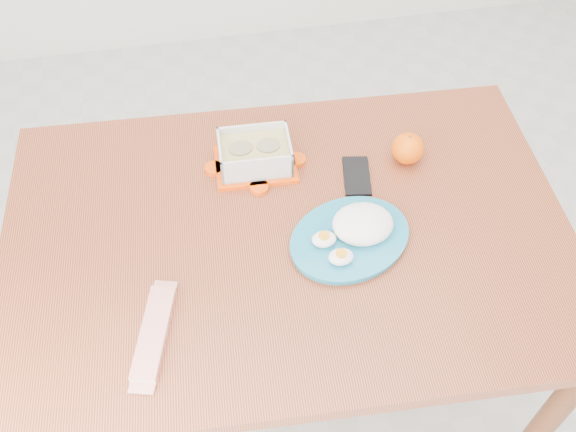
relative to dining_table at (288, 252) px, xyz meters
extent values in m
plane|color=#B7B7B2|center=(0.18, 0.12, -0.67)|extent=(3.50, 3.50, 0.00)
cube|color=#9C4A2C|center=(0.00, 0.00, 0.06)|extent=(1.42, 0.98, 0.04)
cylinder|color=brown|center=(0.61, -0.43, -0.31)|extent=(0.06, 0.06, 0.71)
cylinder|color=brown|center=(-0.61, 0.43, -0.31)|extent=(0.06, 0.06, 0.71)
cylinder|color=brown|center=(0.65, 0.37, -0.31)|extent=(0.06, 0.06, 0.71)
cube|color=#FF4907|center=(-0.04, 0.23, 0.09)|extent=(0.21, 0.17, 0.01)
cube|color=silver|center=(-0.04, 0.23, 0.13)|extent=(0.19, 0.14, 0.08)
cube|color=tan|center=(-0.04, 0.23, 0.13)|extent=(0.18, 0.13, 0.05)
cylinder|color=#958C62|center=(-0.08, 0.23, 0.14)|extent=(0.06, 0.06, 0.02)
cylinder|color=#958C62|center=(-0.01, 0.23, 0.14)|extent=(0.06, 0.06, 0.02)
sphere|color=#FF3705|center=(0.35, 0.18, 0.13)|extent=(0.08, 0.08, 0.08)
cylinder|color=teal|center=(0.14, -0.06, 0.09)|extent=(0.38, 0.38, 0.02)
ellipsoid|color=white|center=(0.17, -0.04, 0.13)|extent=(0.18, 0.17, 0.06)
ellipsoid|color=white|center=(0.07, -0.06, 0.12)|extent=(0.07, 0.06, 0.03)
ellipsoid|color=white|center=(0.10, -0.12, 0.12)|extent=(0.07, 0.06, 0.03)
cube|color=red|center=(-0.33, -0.22, 0.09)|extent=(0.11, 0.23, 0.02)
cube|color=black|center=(0.21, 0.14, 0.09)|extent=(0.09, 0.14, 0.01)
camera|label=1|loc=(-0.17, -0.93, 1.31)|focal=40.00mm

